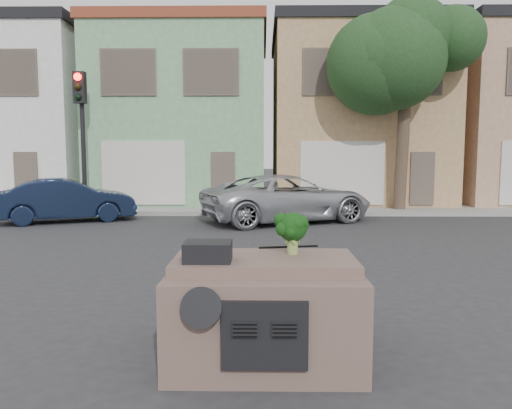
{
  "coord_description": "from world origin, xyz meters",
  "views": [
    {
      "loc": [
        -0.01,
        -8.35,
        2.23
      ],
      "look_at": [
        -0.15,
        0.5,
        1.3
      ],
      "focal_mm": 35.0,
      "sensor_mm": 36.0,
      "label": 1
    }
  ],
  "objects_px": {
    "navy_sedan": "(68,222)",
    "broccoli": "(293,233)",
    "traffic_signal": "(82,143)",
    "silver_pickup": "(288,222)"
  },
  "relations": [
    {
      "from": "navy_sedan",
      "to": "traffic_signal",
      "type": "relative_size",
      "value": 0.83
    },
    {
      "from": "navy_sedan",
      "to": "broccoli",
      "type": "height_order",
      "value": "broccoli"
    },
    {
      "from": "traffic_signal",
      "to": "broccoli",
      "type": "distance_m",
      "value": 14.26
    },
    {
      "from": "silver_pickup",
      "to": "traffic_signal",
      "type": "height_order",
      "value": "traffic_signal"
    },
    {
      "from": "silver_pickup",
      "to": "traffic_signal",
      "type": "distance_m",
      "value": 7.94
    },
    {
      "from": "broccoli",
      "to": "silver_pickup",
      "type": "bearing_deg",
      "value": 87.47
    },
    {
      "from": "traffic_signal",
      "to": "broccoli",
      "type": "xyz_separation_m",
      "value": [
        6.8,
        -12.48,
        -1.2
      ]
    },
    {
      "from": "navy_sedan",
      "to": "traffic_signal",
      "type": "distance_m",
      "value": 3.23
    },
    {
      "from": "navy_sedan",
      "to": "silver_pickup",
      "type": "height_order",
      "value": "silver_pickup"
    },
    {
      "from": "navy_sedan",
      "to": "broccoli",
      "type": "bearing_deg",
      "value": -170.74
    }
  ]
}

